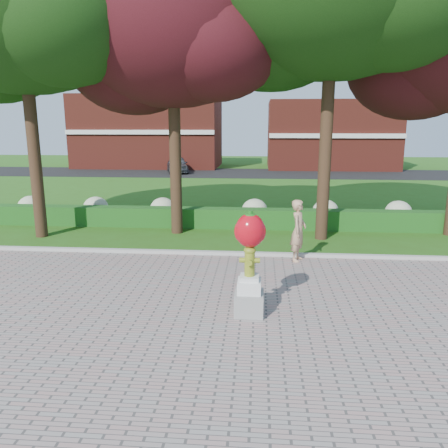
% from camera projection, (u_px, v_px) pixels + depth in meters
% --- Properties ---
extents(ground, '(100.00, 100.00, 0.00)m').
position_uv_depth(ground, '(211.00, 290.00, 11.13)').
color(ground, '#2B5715').
rests_on(ground, ground).
extents(walkway, '(40.00, 14.00, 0.04)m').
position_uv_depth(walkway, '(184.00, 377.00, 7.24)').
color(walkway, gray).
rests_on(walkway, ground).
extents(curb, '(40.00, 0.18, 0.15)m').
position_uv_depth(curb, '(221.00, 254.00, 14.03)').
color(curb, '#ADADA5').
rests_on(curb, ground).
extents(lawn_hedge, '(24.00, 0.70, 0.80)m').
position_uv_depth(lawn_hedge, '(230.00, 218.00, 17.84)').
color(lawn_hedge, '#1C4E16').
rests_on(lawn_hedge, ground).
extents(hydrangea_row, '(20.10, 1.10, 0.99)m').
position_uv_depth(hydrangea_row, '(245.00, 210.00, 18.74)').
color(hydrangea_row, '#98A17B').
rests_on(hydrangea_row, ground).
extents(street, '(50.00, 8.00, 0.02)m').
position_uv_depth(street, '(246.00, 173.00, 38.34)').
color(street, black).
rests_on(street, ground).
extents(building_left, '(14.00, 8.00, 7.00)m').
position_uv_depth(building_left, '(150.00, 132.00, 44.20)').
color(building_left, maroon).
rests_on(building_left, ground).
extents(building_right, '(12.00, 8.00, 6.40)m').
position_uv_depth(building_right, '(330.00, 135.00, 42.84)').
color(building_right, maroon).
rests_on(building_right, ground).
extents(tree_far_left, '(9.00, 7.68, 11.66)m').
position_uv_depth(tree_far_left, '(19.00, 10.00, 14.88)').
color(tree_far_left, black).
rests_on(tree_far_left, ground).
extents(tree_mid_left, '(8.25, 7.04, 10.69)m').
position_uv_depth(tree_mid_left, '(170.00, 34.00, 15.60)').
color(tree_mid_left, black).
rests_on(tree_mid_left, ground).
extents(hydrant_sculpture, '(0.68, 0.64, 2.32)m').
position_uv_depth(hydrant_sculpture, '(250.00, 261.00, 9.36)').
color(hydrant_sculpture, gray).
rests_on(hydrant_sculpture, walkway).
extents(woman, '(0.65, 0.80, 1.89)m').
position_uv_depth(woman, '(298.00, 230.00, 13.25)').
color(woman, tan).
rests_on(woman, walkway).
extents(parked_car, '(2.72, 4.50, 1.43)m').
position_uv_depth(parked_car, '(177.00, 164.00, 38.62)').
color(parked_car, '#414449').
rests_on(parked_car, street).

